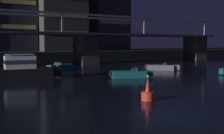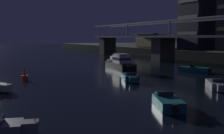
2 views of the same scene
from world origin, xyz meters
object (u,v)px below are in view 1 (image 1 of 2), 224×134
(speedboat_mid_left, at_px, (161,67))
(speedboat_far_left, at_px, (61,67))
(cabin_cruiser_near_left, at_px, (17,70))
(river_bridge, at_px, (5,42))
(channel_buoy, at_px, (148,94))
(speedboat_near_right, at_px, (131,74))
(tower_east_tall, at_px, (56,8))

(speedboat_mid_left, height_order, speedboat_far_left, same)
(cabin_cruiser_near_left, relative_size, speedboat_far_left, 1.90)
(cabin_cruiser_near_left, bearing_deg, speedboat_mid_left, 1.03)
(river_bridge, distance_m, speedboat_mid_left, 26.10)
(river_bridge, bearing_deg, cabin_cruiser_near_left, -98.16)
(river_bridge, bearing_deg, speedboat_mid_left, -44.40)
(cabin_cruiser_near_left, bearing_deg, channel_buoy, -74.76)
(river_bridge, height_order, channel_buoy, river_bridge)
(speedboat_mid_left, height_order, channel_buoy, channel_buoy)
(speedboat_near_right, bearing_deg, tower_east_tall, 80.30)
(channel_buoy, bearing_deg, speedboat_mid_left, 46.84)
(cabin_cruiser_near_left, height_order, speedboat_near_right, cabin_cruiser_near_left)
(tower_east_tall, height_order, speedboat_near_right, tower_east_tall)
(speedboat_near_right, relative_size, speedboat_mid_left, 1.07)
(cabin_cruiser_near_left, bearing_deg, river_bridge, 81.84)
(speedboat_mid_left, bearing_deg, cabin_cruiser_near_left, -178.97)
(speedboat_near_right, xyz_separation_m, speedboat_far_left, (-3.08, 14.06, 0.00))
(cabin_cruiser_near_left, xyz_separation_m, channel_buoy, (4.67, -17.13, -0.57))
(river_bridge, bearing_deg, channel_buoy, -86.74)
(tower_east_tall, xyz_separation_m, cabin_cruiser_near_left, (-18.90, -37.15, -11.64))
(cabin_cruiser_near_left, distance_m, speedboat_far_left, 12.45)
(river_bridge, relative_size, cabin_cruiser_near_left, 10.29)
(channel_buoy, bearing_deg, river_bridge, 93.26)
(speedboat_mid_left, bearing_deg, tower_east_tall, 93.40)
(cabin_cruiser_near_left, bearing_deg, tower_east_tall, 63.04)
(tower_east_tall, height_order, cabin_cruiser_near_left, tower_east_tall)
(tower_east_tall, bearing_deg, channel_buoy, -104.69)
(river_bridge, relative_size, channel_buoy, 54.42)
(speedboat_mid_left, bearing_deg, speedboat_far_left, 145.42)
(speedboat_near_right, height_order, speedboat_mid_left, same)
(tower_east_tall, bearing_deg, speedboat_mid_left, -86.60)
(river_bridge, distance_m, speedboat_near_right, 25.50)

